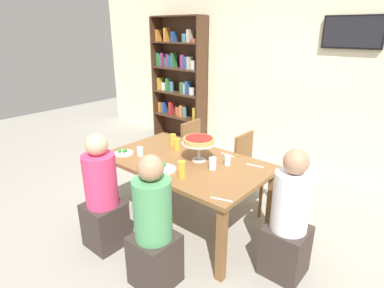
{
  "coord_description": "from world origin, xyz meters",
  "views": [
    {
      "loc": [
        1.94,
        -2.2,
        2.01
      ],
      "look_at": [
        0.0,
        0.1,
        0.89
      ],
      "focal_mm": 29.2,
      "sensor_mm": 36.0,
      "label": 1
    }
  ],
  "objects_px": {
    "water_glass_clear_far": "(140,151)",
    "cutlery_knife_near": "(221,199)",
    "salad_plate_far_diner": "(124,152)",
    "cutlery_fork_far": "(255,166)",
    "diner_near_left": "(103,200)",
    "cutlery_fork_near": "(228,155)",
    "chair_far_left": "(197,151)",
    "deep_dish_pizza_stand": "(199,142)",
    "beer_glass_amber_tall": "(177,144)",
    "television": "(353,32)",
    "water_glass_clear_near": "(228,160)",
    "water_glass_clear_spare": "(213,164)",
    "bookshelf": "(179,80)",
    "salad_plate_near_diner": "(162,168)",
    "diner_head_east": "(288,224)",
    "beer_glass_amber_short": "(182,170)",
    "beer_glass_amber_spare": "(173,140)",
    "dining_table": "(186,168)",
    "diner_near_right": "(154,232)"
  },
  "relations": [
    {
      "from": "dining_table",
      "to": "chair_far_left",
      "type": "distance_m",
      "value": 0.93
    },
    {
      "from": "diner_near_left",
      "to": "diner_near_right",
      "type": "distance_m",
      "value": 0.73
    },
    {
      "from": "diner_near_left",
      "to": "cutlery_fork_near",
      "type": "distance_m",
      "value": 1.34
    },
    {
      "from": "water_glass_clear_near",
      "to": "water_glass_clear_spare",
      "type": "xyz_separation_m",
      "value": [
        -0.05,
        -0.17,
        0.01
      ]
    },
    {
      "from": "bookshelf",
      "to": "cutlery_knife_near",
      "type": "xyz_separation_m",
      "value": [
        2.64,
        -2.42,
        -0.39
      ]
    },
    {
      "from": "television",
      "to": "deep_dish_pizza_stand",
      "type": "height_order",
      "value": "television"
    },
    {
      "from": "salad_plate_far_diner",
      "to": "beer_glass_amber_tall",
      "type": "distance_m",
      "value": 0.58
    },
    {
      "from": "beer_glass_amber_tall",
      "to": "water_glass_clear_near",
      "type": "bearing_deg",
      "value": 2.0
    },
    {
      "from": "deep_dish_pizza_stand",
      "to": "water_glass_clear_far",
      "type": "bearing_deg",
      "value": -151.13
    },
    {
      "from": "cutlery_knife_near",
      "to": "deep_dish_pizza_stand",
      "type": "bearing_deg",
      "value": 124.2
    },
    {
      "from": "diner_head_east",
      "to": "water_glass_clear_far",
      "type": "bearing_deg",
      "value": 7.24
    },
    {
      "from": "diner_near_right",
      "to": "salad_plate_near_diner",
      "type": "bearing_deg",
      "value": 38.47
    },
    {
      "from": "chair_far_left",
      "to": "beer_glass_amber_spare",
      "type": "bearing_deg",
      "value": 9.57
    },
    {
      "from": "bookshelf",
      "to": "cutlery_knife_near",
      "type": "height_order",
      "value": "bookshelf"
    },
    {
      "from": "salad_plate_far_diner",
      "to": "cutlery_fork_far",
      "type": "relative_size",
      "value": 1.12
    },
    {
      "from": "dining_table",
      "to": "cutlery_knife_near",
      "type": "xyz_separation_m",
      "value": [
        0.73,
        -0.41,
        0.09
      ]
    },
    {
      "from": "television",
      "to": "cutlery_knife_near",
      "type": "bearing_deg",
      "value": -92.68
    },
    {
      "from": "diner_near_right",
      "to": "beer_glass_amber_tall",
      "type": "relative_size",
      "value": 8.84
    },
    {
      "from": "television",
      "to": "cutlery_fork_far",
      "type": "relative_size",
      "value": 3.9
    },
    {
      "from": "bookshelf",
      "to": "salad_plate_far_diner",
      "type": "distance_m",
      "value": 2.67
    },
    {
      "from": "water_glass_clear_far",
      "to": "salad_plate_near_diner",
      "type": "bearing_deg",
      "value": -13.11
    },
    {
      "from": "deep_dish_pizza_stand",
      "to": "beer_glass_amber_tall",
      "type": "relative_size",
      "value": 2.64
    },
    {
      "from": "chair_far_left",
      "to": "cutlery_knife_near",
      "type": "bearing_deg",
      "value": 45.62
    },
    {
      "from": "chair_far_left",
      "to": "salad_plate_far_diner",
      "type": "relative_size",
      "value": 4.33
    },
    {
      "from": "bookshelf",
      "to": "cutlery_fork_near",
      "type": "relative_size",
      "value": 12.29
    },
    {
      "from": "television",
      "to": "beer_glass_amber_short",
      "type": "distance_m",
      "value": 2.75
    },
    {
      "from": "diner_near_left",
      "to": "water_glass_clear_far",
      "type": "distance_m",
      "value": 0.64
    },
    {
      "from": "water_glass_clear_far",
      "to": "cutlery_knife_near",
      "type": "bearing_deg",
      "value": -9.17
    },
    {
      "from": "water_glass_clear_near",
      "to": "dining_table",
      "type": "bearing_deg",
      "value": -154.98
    },
    {
      "from": "water_glass_clear_near",
      "to": "cutlery_knife_near",
      "type": "height_order",
      "value": "water_glass_clear_near"
    },
    {
      "from": "salad_plate_near_diner",
      "to": "water_glass_clear_near",
      "type": "xyz_separation_m",
      "value": [
        0.41,
        0.5,
        0.03
      ]
    },
    {
      "from": "beer_glass_amber_short",
      "to": "water_glass_clear_far",
      "type": "xyz_separation_m",
      "value": [
        -0.69,
        0.1,
        -0.03
      ]
    },
    {
      "from": "cutlery_fork_near",
      "to": "beer_glass_amber_short",
      "type": "bearing_deg",
      "value": 94.0
    },
    {
      "from": "diner_head_east",
      "to": "beer_glass_amber_short",
      "type": "xyz_separation_m",
      "value": [
        -0.9,
        -0.31,
        0.33
      ]
    },
    {
      "from": "diner_head_east",
      "to": "diner_near_left",
      "type": "bearing_deg",
      "value": 27.14
    },
    {
      "from": "beer_glass_amber_spare",
      "to": "cutlery_fork_near",
      "type": "distance_m",
      "value": 0.66
    },
    {
      "from": "water_glass_clear_near",
      "to": "water_glass_clear_spare",
      "type": "distance_m",
      "value": 0.18
    },
    {
      "from": "water_glass_clear_spare",
      "to": "cutlery_fork_near",
      "type": "distance_m",
      "value": 0.4
    },
    {
      "from": "salad_plate_near_diner",
      "to": "beer_glass_amber_spare",
      "type": "distance_m",
      "value": 0.65
    },
    {
      "from": "beer_glass_amber_tall",
      "to": "bookshelf",
      "type": "bearing_deg",
      "value": 131.62
    },
    {
      "from": "diner_head_east",
      "to": "salad_plate_far_diner",
      "type": "height_order",
      "value": "diner_head_east"
    },
    {
      "from": "diner_near_left",
      "to": "beer_glass_amber_tall",
      "type": "height_order",
      "value": "diner_near_left"
    },
    {
      "from": "cutlery_fork_near",
      "to": "deep_dish_pizza_stand",
      "type": "bearing_deg",
      "value": 69.29
    },
    {
      "from": "salad_plate_far_diner",
      "to": "beer_glass_amber_short",
      "type": "distance_m",
      "value": 0.87
    },
    {
      "from": "beer_glass_amber_tall",
      "to": "cutlery_knife_near",
      "type": "height_order",
      "value": "beer_glass_amber_tall"
    },
    {
      "from": "diner_head_east",
      "to": "water_glass_clear_spare",
      "type": "distance_m",
      "value": 0.86
    },
    {
      "from": "dining_table",
      "to": "beer_glass_amber_spare",
      "type": "bearing_deg",
      "value": 150.01
    },
    {
      "from": "chair_far_left",
      "to": "cutlery_fork_far",
      "type": "relative_size",
      "value": 4.83
    },
    {
      "from": "bookshelf",
      "to": "deep_dish_pizza_stand",
      "type": "xyz_separation_m",
      "value": [
        2.02,
        -1.93,
        -0.19
      ]
    },
    {
      "from": "water_glass_clear_spare",
      "to": "cutlery_fork_far",
      "type": "bearing_deg",
      "value": 50.21
    }
  ]
}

